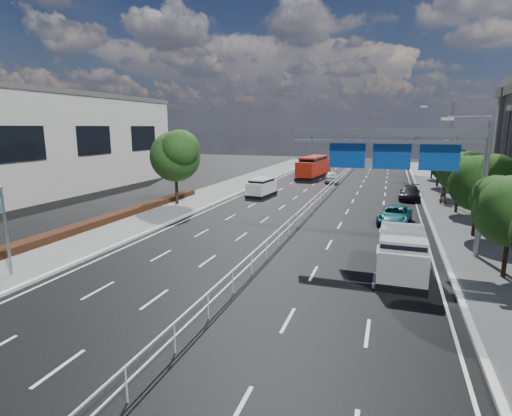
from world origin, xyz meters
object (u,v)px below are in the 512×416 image
(white_minivan, at_px, (262,187))
(parked_car_dark, at_px, (410,193))
(red_bus, at_px, (314,166))
(near_car_silver, at_px, (332,177))
(near_car_dark, at_px, (325,166))
(parked_car_teal, at_px, (395,215))
(overhead_gantry, at_px, (406,151))
(silver_minivan, at_px, (402,254))
(pedestrian_a, at_px, (498,212))
(pedestrian_b, at_px, (443,194))

(white_minivan, height_order, parked_car_dark, white_minivan)
(red_bus, height_order, parked_car_dark, red_bus)
(near_car_silver, relative_size, near_car_dark, 0.94)
(parked_car_teal, bearing_deg, parked_car_dark, 90.42)
(overhead_gantry, bearing_deg, parked_car_teal, 91.98)
(parked_car_dark, bearing_deg, silver_minivan, -88.58)
(overhead_gantry, relative_size, pedestrian_a, 5.89)
(near_car_silver, xyz_separation_m, pedestrian_b, (11.55, -12.01, 0.31))
(overhead_gantry, relative_size, pedestrian_b, 5.83)
(parked_car_teal, xyz_separation_m, pedestrian_b, (4.05, 8.61, 0.39))
(red_bus, xyz_separation_m, pedestrian_b, (14.73, -16.42, -0.50))
(near_car_silver, xyz_separation_m, pedestrian_a, (14.40, -19.09, 0.30))
(silver_minivan, bearing_deg, pedestrian_a, 61.70)
(near_car_silver, distance_m, near_car_dark, 13.28)
(red_bus, bearing_deg, overhead_gantry, -65.62)
(near_car_dark, distance_m, silver_minivan, 45.60)
(near_car_silver, distance_m, pedestrian_b, 16.67)
(white_minivan, distance_m, near_car_dark, 25.61)
(red_bus, xyz_separation_m, silver_minivan, (10.91, -35.79, -0.49))
(silver_minivan, height_order, pedestrian_a, silver_minivan)
(near_car_dark, distance_m, parked_car_dark, 25.68)
(near_car_silver, relative_size, parked_car_dark, 0.93)
(parked_car_dark, height_order, pedestrian_a, pedestrian_a)
(red_bus, relative_size, near_car_dark, 2.24)
(overhead_gantry, relative_size, red_bus, 1.03)
(red_bus, height_order, near_car_silver, red_bus)
(near_car_silver, relative_size, pedestrian_a, 2.39)
(near_car_silver, height_order, parked_car_teal, near_car_silver)
(silver_minivan, bearing_deg, overhead_gantry, 90.12)
(near_car_silver, relative_size, pedestrian_b, 2.37)
(overhead_gantry, bearing_deg, red_bus, 108.86)
(overhead_gantry, relative_size, near_car_silver, 2.46)
(overhead_gantry, xyz_separation_m, parked_car_dark, (1.15, 17.69, -4.96))
(overhead_gantry, distance_m, white_minivan, 20.42)
(parked_car_teal, distance_m, pedestrian_a, 7.08)
(red_bus, relative_size, near_car_silver, 2.38)
(overhead_gantry, distance_m, parked_car_teal, 8.53)
(white_minivan, xyz_separation_m, red_bus, (2.11, 16.96, 0.64))
(silver_minivan, distance_m, parked_car_teal, 10.77)
(white_minivan, relative_size, near_car_dark, 0.97)
(near_car_dark, distance_m, parked_car_teal, 35.15)
(white_minivan, xyz_separation_m, near_car_silver, (5.29, 12.54, -0.17))
(near_car_dark, xyz_separation_m, pedestrian_b, (14.47, -24.96, 0.29))
(pedestrian_a, height_order, pedestrian_b, pedestrian_b)
(parked_car_teal, bearing_deg, near_car_dark, 115.05)
(near_car_dark, height_order, parked_car_teal, near_car_dark)
(parked_car_dark, bearing_deg, pedestrian_b, -34.57)
(white_minivan, distance_m, parked_car_teal, 15.12)
(overhead_gantry, xyz_separation_m, pedestrian_a, (6.66, 8.45, -4.60))
(overhead_gantry, height_order, pedestrian_b, overhead_gantry)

